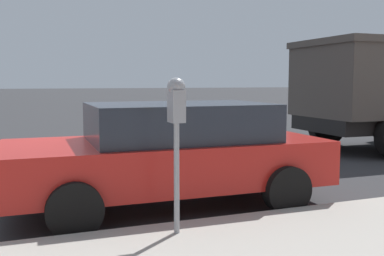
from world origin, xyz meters
TOP-DOWN VIEW (x-y plane):
  - ground_plane at (0.00, 0.00)m, footprint 220.00×220.00m
  - parking_meter at (-2.57, -0.84)m, footprint 0.21×0.19m
  - car_red at (-1.10, -1.26)m, footprint 2.14×4.41m

SIDE VIEW (x-z plane):
  - ground_plane at x=0.00m, z-range 0.00..0.00m
  - car_red at x=-1.10m, z-range 0.05..1.48m
  - parking_meter at x=-2.57m, z-range 0.56..2.22m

